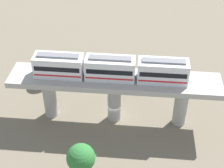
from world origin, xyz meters
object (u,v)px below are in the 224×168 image
object	(u,v)px
parked_car_white	(103,69)
parked_car_silver	(133,83)
tree_mid_lot	(49,61)
tree_near_viaduct	(81,158)
train	(110,68)

from	to	relation	value
parked_car_white	parked_car_silver	distance (m)	6.45
tree_mid_lot	parked_car_silver	bearing A→B (deg)	-92.71
parked_car_white	tree_mid_lot	size ratio (longest dim) A/B	0.84
tree_near_viaduct	tree_mid_lot	size ratio (longest dim) A/B	1.07
parked_car_white	tree_mid_lot	xyz separation A→B (m)	(-2.87, 8.57, 3.01)
tree_mid_lot	parked_car_white	bearing A→B (deg)	-71.50
tree_near_viaduct	train	bearing A→B (deg)	-11.09
parked_car_silver	train	bearing A→B (deg)	162.28
parked_car_silver	tree_near_viaduct	bearing A→B (deg)	167.81
tree_near_viaduct	tree_mid_lot	world-z (taller)	tree_near_viaduct
parked_car_silver	tree_near_viaduct	world-z (taller)	tree_near_viaduct
parked_car_white	tree_mid_lot	bearing A→B (deg)	121.87
train	tree_mid_lot	bearing A→B (deg)	51.84
train	parked_car_white	xyz separation A→B (m)	(11.49, 2.40, -8.11)
parked_car_silver	tree_mid_lot	world-z (taller)	tree_mid_lot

